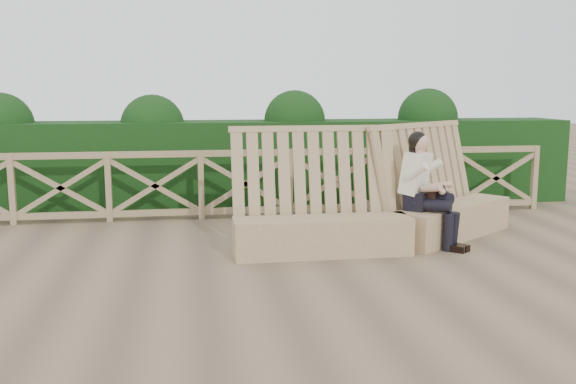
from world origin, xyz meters
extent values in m
plane|color=brown|center=(0.00, 0.00, 0.00)|extent=(60.00, 60.00, 0.00)
cube|color=#8D6D51|center=(0.73, 0.98, 0.24)|extent=(2.22, 0.52, 0.48)
cube|color=#8D6D51|center=(0.73, 1.25, 0.81)|extent=(2.22, 0.47, 1.59)
cube|color=#8D6D51|center=(2.74, 1.64, 0.24)|extent=(2.09, 1.71, 0.48)
cube|color=#8D6D51|center=(2.58, 1.86, 0.81)|extent=(2.06, 1.67, 1.59)
cube|color=black|center=(2.10, 1.30, 0.59)|extent=(0.47, 0.47, 0.24)
cube|color=#EFE4C5|center=(2.06, 1.34, 0.96)|extent=(0.52, 0.53, 0.56)
sphere|color=tan|center=(2.10, 1.30, 1.37)|extent=(0.32, 0.32, 0.23)
sphere|color=black|center=(2.07, 1.33, 1.39)|extent=(0.35, 0.35, 0.25)
cylinder|color=black|center=(2.20, 1.08, 0.57)|extent=(0.47, 0.45, 0.16)
cylinder|color=black|center=(2.30, 1.22, 0.65)|extent=(0.48, 0.46, 0.18)
cylinder|color=black|center=(2.36, 0.91, 0.24)|extent=(0.18, 0.18, 0.48)
cylinder|color=black|center=(2.47, 0.99, 0.24)|extent=(0.18, 0.18, 0.48)
cube|color=black|center=(2.43, 0.85, 0.04)|extent=(0.25, 0.25, 0.09)
cube|color=black|center=(2.52, 0.91, 0.04)|extent=(0.25, 0.25, 0.09)
cube|color=black|center=(2.25, 1.19, 0.70)|extent=(0.26, 0.27, 0.16)
cube|color=black|center=(2.37, 1.06, 0.77)|extent=(0.12, 0.12, 0.13)
cube|color=#856E4D|center=(0.00, 3.50, 1.05)|extent=(10.10, 0.07, 0.10)
cube|color=#856E4D|center=(0.00, 3.50, 0.12)|extent=(10.10, 0.07, 0.10)
cube|color=black|center=(0.00, 4.70, 0.75)|extent=(12.00, 1.20, 1.50)
camera|label=1|loc=(-0.90, -6.68, 2.04)|focal=40.00mm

